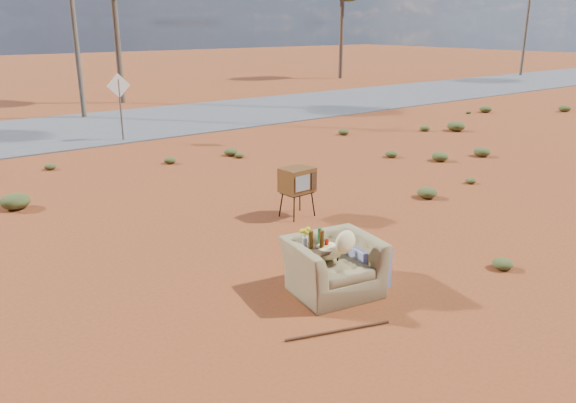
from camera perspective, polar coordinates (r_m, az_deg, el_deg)
ground at (r=8.67m, az=3.96°, el=-7.82°), size 140.00×140.00×0.00m
highway at (r=21.82m, az=-22.95°, el=6.53°), size 140.00×7.00×0.04m
armchair at (r=8.15m, az=5.21°, el=-5.70°), size 1.58×1.00×1.08m
tv_unit at (r=11.11m, az=0.95°, el=2.13°), size 0.66×0.54×1.00m
side_table at (r=8.01m, az=2.87°, el=-4.47°), size 0.50×0.50×0.97m
rusty_bar at (r=7.30m, az=5.12°, el=-12.94°), size 1.36×0.49×0.04m
road_sign at (r=19.20m, az=-16.75°, el=10.32°), size 0.78×0.06×2.19m
utility_pole_center at (r=24.45m, az=-21.03°, el=17.58°), size 1.40×0.20×8.00m
utility_pole_east at (r=45.62m, az=23.16°, el=16.89°), size 1.40×0.20×8.00m
scrub_patch at (r=11.72m, az=-13.44°, el=-0.62°), size 17.49×8.07×0.33m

